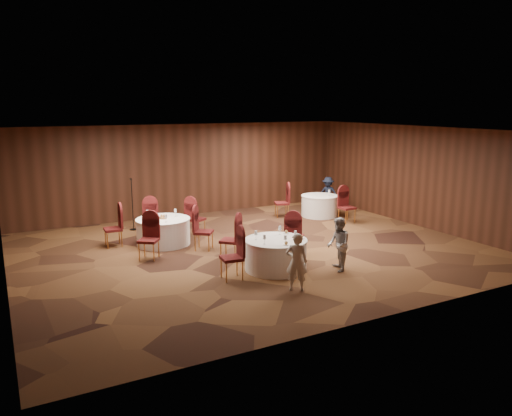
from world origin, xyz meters
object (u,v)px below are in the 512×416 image
table_left (163,231)px  mic_stand (133,215)px  man_c (328,193)px  table_right (319,206)px  woman_a (297,262)px  table_main (276,254)px  woman_b (338,244)px

table_left → mic_stand: mic_stand is taller
mic_stand → man_c: bearing=-2.7°
table_right → woman_a: woman_a is taller
table_main → table_right: size_ratio=1.16×
table_left → man_c: man_c is taller
mic_stand → table_main: bearing=-69.6°
woman_b → man_c: 7.04m
woman_b → man_c: (3.94, 5.83, -0.03)m
woman_b → woman_a: bearing=-45.8°
table_main → table_left: 3.77m
woman_b → man_c: bearing=168.5°
table_main → man_c: man_c is taller
man_c → woman_a: bearing=-78.0°
woman_a → table_main: bearing=-70.0°
mic_stand → woman_b: size_ratio=1.28×
table_left → mic_stand: bearing=99.1°
table_right → woman_b: (-3.01, -5.05, 0.27)m
table_main → man_c: bearing=44.3°
woman_b → table_left: bearing=-122.0°
table_main → table_left: size_ratio=0.99×
table_main → woman_b: woman_b is taller
table_left → mic_stand: (-0.33, 2.04, 0.10)m
woman_a → man_c: woman_a is taller
woman_a → woman_b: (1.56, 0.62, 0.01)m
mic_stand → woman_b: (3.28, -6.17, 0.16)m
table_left → man_c: bearing=13.9°
man_c → table_main: bearing=-83.3°
man_c → table_left: bearing=-113.6°
woman_b → table_right: bearing=171.7°
table_right → woman_b: woman_b is taller
table_left → table_right: same height
man_c → mic_stand: bearing=-130.2°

